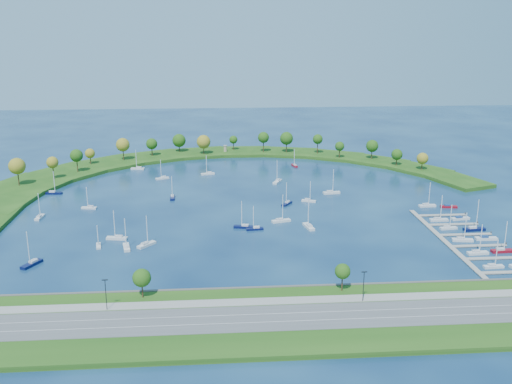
{
  "coord_description": "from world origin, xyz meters",
  "views": [
    {
      "loc": [
        -16.49,
        -281.29,
        85.99
      ],
      "look_at": [
        5.0,
        5.0,
        4.0
      ],
      "focal_mm": 41.13,
      "sensor_mm": 36.0,
      "label": 1
    }
  ],
  "objects": [
    {
      "name": "docked_boat_8",
      "position": [
        85.52,
        -35.19,
        0.91
      ],
      "size": [
        8.26,
        2.37,
        12.12
      ],
      "rotation": [
        0.0,
        0.0,
        -0.01
      ],
      "color": "silver",
      "rests_on": "ground"
    },
    {
      "name": "moored_boat_3",
      "position": [
        -3.76,
        -38.15,
        0.92
      ],
      "size": [
        8.7,
        3.97,
        12.35
      ],
      "rotation": [
        0.0,
        0.0,
        2.94
      ],
      "color": "#09103B",
      "rests_on": "ground"
    },
    {
      "name": "moored_boat_16",
      "position": [
        -57.06,
        -48.44,
        0.93
      ],
      "size": [
        8.94,
        3.87,
        12.72
      ],
      "rotation": [
        0.0,
        0.0,
        2.97
      ],
      "color": "silver",
      "rests_on": "ground"
    },
    {
      "name": "docked_boat_10",
      "position": [
        87.91,
        -13.63,
        0.92
      ],
      "size": [
        8.51,
        2.78,
        12.34
      ],
      "rotation": [
        0.0,
        0.0,
        0.05
      ],
      "color": "silver",
      "rests_on": "ground"
    },
    {
      "name": "moored_boat_12",
      "position": [
        19.67,
        -4.84,
        0.89
      ],
      "size": [
        6.24,
        7.73,
        11.55
      ],
      "rotation": [
        0.0,
        0.0,
        4.11
      ],
      "color": "#09103B",
      "rests_on": "ground"
    },
    {
      "name": "moored_boat_8",
      "position": [
        13.61,
        -31.29,
        0.93
      ],
      "size": [
        9.05,
        4.71,
        12.81
      ],
      "rotation": [
        0.0,
        0.0,
        0.28
      ],
      "color": "silver",
      "rests_on": "ground"
    },
    {
      "name": "breakwater_trees",
      "position": [
        -17.78,
        88.28,
        10.86
      ],
      "size": [
        238.87,
        92.74,
        15.22
      ],
      "color": "#382314",
      "rests_on": "breakwater"
    },
    {
      "name": "dock_system",
      "position": [
        85.3,
        -61.0,
        0.35
      ],
      "size": [
        24.28,
        82.0,
        1.6
      ],
      "color": "gray",
      "rests_on": "ground"
    },
    {
      "name": "docked_boat_0",
      "position": [
        85.53,
        -88.89,
        0.88
      ],
      "size": [
        7.59,
        2.48,
        11.01
      ],
      "rotation": [
        0.0,
        0.0,
        0.05
      ],
      "color": "silver",
      "rests_on": "ground"
    },
    {
      "name": "docked_boat_4",
      "position": [
        85.52,
        -61.24,
        0.92
      ],
      "size": [
        8.71,
        3.69,
        12.41
      ],
      "rotation": [
        0.0,
        0.0,
        -0.16
      ],
      "color": "silver",
      "rests_on": "ground"
    },
    {
      "name": "docked_boat_3",
      "position": [
        96.01,
        -74.3,
        0.93
      ],
      "size": [
        8.79,
        2.79,
        12.78
      ],
      "rotation": [
        0.0,
        0.0,
        0.04
      ],
      "color": "maroon",
      "rests_on": "ground"
    },
    {
      "name": "docked_boat_9",
      "position": [
        95.98,
        -34.18,
        0.64
      ],
      "size": [
        8.86,
        3.65,
        1.75
      ],
      "rotation": [
        0.0,
        0.0,
        0.15
      ],
      "color": "silver",
      "rests_on": "ground"
    },
    {
      "name": "docked_boat_11",
      "position": [
        97.88,
        -15.77,
        0.6
      ],
      "size": [
        8.28,
        3.44,
        1.64
      ],
      "rotation": [
        0.0,
        0.0,
        -0.15
      ],
      "color": "maroon",
      "rests_on": "ground"
    },
    {
      "name": "moored_boat_17",
      "position": [
        -76.99,
        -4.61,
        0.88
      ],
      "size": [
        7.64,
        3.33,
        10.87
      ],
      "rotation": [
        0.0,
        0.0,
        2.97
      ],
      "color": "silver",
      "rests_on": "ground"
    },
    {
      "name": "moored_boat_2",
      "position": [
        -51.72,
        -59.33,
        0.92
      ],
      "size": [
        4.06,
        8.78,
        12.45
      ],
      "rotation": [
        0.0,
        0.0,
        1.78
      ],
      "color": "silver",
      "rests_on": "ground"
    },
    {
      "name": "breakwater",
      "position": [
        -46.33,
        48.72,
        0.99
      ],
      "size": [
        286.74,
        247.64,
        2.0
      ],
      "color": "#1C4512",
      "rests_on": "ground"
    },
    {
      "name": "moored_boat_6",
      "position": [
        -63.0,
        75.17,
        0.91
      ],
      "size": [
        8.63,
        3.78,
        12.26
      ],
      "rotation": [
        0.0,
        0.0,
        2.96
      ],
      "color": "silver",
      "rests_on": "ground"
    },
    {
      "name": "moored_boat_13",
      "position": [
        -63.23,
        -56.39,
        0.84
      ],
      "size": [
        2.92,
        6.54,
        9.29
      ],
      "rotation": [
        0.0,
        0.0,
        4.9
      ],
      "color": "silver",
      "rests_on": "ground"
    },
    {
      "name": "moored_boat_20",
      "position": [
        -44.09,
        -57.02,
        0.93
      ],
      "size": [
        7.44,
        8.14,
        12.69
      ],
      "rotation": [
        0.0,
        0.0,
        0.86
      ],
      "color": "silver",
      "rests_on": "ground"
    },
    {
      "name": "moored_boat_18",
      "position": [
        -37.75,
        9.92,
        0.91
      ],
      "size": [
        2.56,
        8.27,
        12.05
      ],
      "rotation": [
        0.0,
        0.0,
        4.74
      ],
      "color": "#09103B",
      "rests_on": "ground"
    },
    {
      "name": "moored_boat_5",
      "position": [
        19.65,
        37.58,
        0.94
      ],
      "size": [
        6.27,
        9.1,
        13.13
      ],
      "rotation": [
        0.0,
        0.0,
        4.24
      ],
      "color": "silver",
      "rests_on": "ground"
    },
    {
      "name": "moored_boat_0",
      "position": [
        -46.0,
        50.15,
        0.89
      ],
      "size": [
        8.04,
        4.97,
        11.46
      ],
      "rotation": [
        0.0,
        0.0,
        3.53
      ],
      "color": "silver",
      "rests_on": "ground"
    },
    {
      "name": "ground",
      "position": [
        0.0,
        0.0,
        0.0
      ],
      "size": [
        700.0,
        700.0,
        0.0
      ],
      "primitive_type": "plane",
      "color": "#071C40",
      "rests_on": "ground"
    },
    {
      "name": "docked_boat_2",
      "position": [
        85.52,
        -75.59,
        0.91
      ],
      "size": [
        8.46,
        2.84,
        12.25
      ],
      "rotation": [
        0.0,
        0.0,
        0.06
      ],
      "color": "silver",
      "rests_on": "ground"
    },
    {
      "name": "moored_boat_14",
      "position": [
        -84.43,
        -73.94,
        0.95
      ],
      "size": [
        6.62,
        9.37,
        13.57
      ],
      "rotation": [
        0.0,
        0.0,
        4.22
      ],
      "color": "#09103B",
      "rests_on": "ground"
    },
    {
      "name": "south_shoreline",
      "position": [
        0.03,
        -122.88,
        1.0
      ],
      "size": [
        420.0,
        43.1,
        11.6
      ],
      "color": "#1C4512",
      "rests_on": "ground"
    },
    {
      "name": "moored_boat_19",
      "position": [
        34.74,
        76.03,
        0.88
      ],
      "size": [
        3.45,
        7.76,
        11.03
      ],
      "rotation": [
        0.0,
        0.0,
        1.76
      ],
      "color": "maroon",
      "rests_on": "ground"
    },
    {
      "name": "moored_boat_9",
      "position": [
        -100.8,
        23.05,
        0.92
      ],
      "size": [
        8.7,
        3.14,
        12.52
      ],
      "rotation": [
        0.0,
        0.0,
        6.19
      ],
      "color": "#09103B",
      "rests_on": "ground"
    },
    {
      "name": "moored_boat_15",
      "position": [
        24.86,
        -40.3,
        0.95
      ],
      "size": [
        4.35,
        9.54,
        13.53
      ],
      "rotation": [
        0.0,
        0.0,
        1.77
      ],
      "color": "silver",
      "rests_on": "ground"
    },
    {
      "name": "moored_boat_1",
      "position": [
        -19.79,
        58.73,
        0.9
      ],
      "size": [
        8.39,
        3.75,
        11.91
      ],
      "rotation": [
        0.0,
        0.0,
        3.33
      ],
      "color": "silver",
      "rests_on": "ground"
    },
    {
      "name": "moored_boat_4",
      "position": [
        45.54,
        12.64,
        0.94
      ],
      "size": [
        9.2,
        3.41,
        13.22
      ],
      "rotation": [
        0.0,
        0.0,
        0.1
      ],
      "color": "silver",
      "rests_on": "ground"
    },
    {
      "name": "moored_boat_11",
      "position": [
        31.28,
        -0.9,
        0.87
      ],
      "size": [
        7.52,
        4.55,
        10.7
      ],
      "rotation": [
        0.0,
        0.0,
        5.91
      ],
      "color": "silver",
      "rests_on": "ground"
    },
    {
      "name": "harbor_tower",
      "position": [
        -7.98,
        114.56,
        4.27
      ],
      "size": [
        2.6,
        2.6,
        4.44
      ],
      "color": "gray",
      "rests_on": "breakwater"
    },
    {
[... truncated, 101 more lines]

